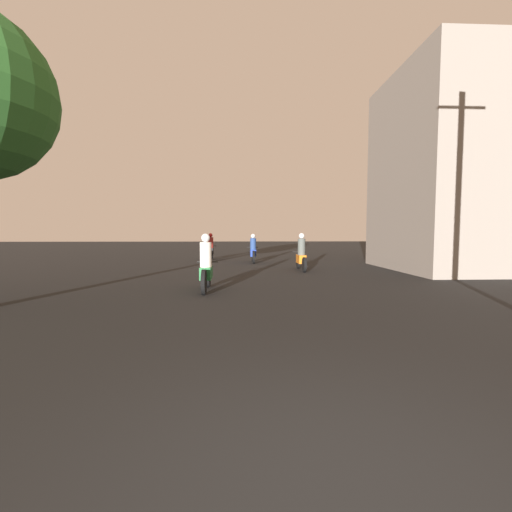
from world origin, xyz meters
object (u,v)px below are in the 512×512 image
object	(u,v)px
motorcycle_black	(211,249)
motorcycle_green	(206,268)
building_right_near	(461,172)
motorcycle_orange	(301,256)
motorcycle_blue	(253,251)

from	to	relation	value
motorcycle_black	motorcycle_green	bearing A→B (deg)	-80.15
motorcycle_black	building_right_near	bearing A→B (deg)	-23.22
motorcycle_green	building_right_near	size ratio (longest dim) A/B	0.23
building_right_near	motorcycle_orange	bearing A→B (deg)	179.82
motorcycle_blue	building_right_near	distance (m)	10.30
motorcycle_orange	motorcycle_blue	distance (m)	4.37
motorcycle_orange	motorcycle_blue	size ratio (longest dim) A/B	1.04
motorcycle_green	motorcycle_orange	xyz separation A→B (m)	(3.56, 5.01, -0.00)
motorcycle_green	motorcycle_black	xyz separation A→B (m)	(-0.83, 11.20, -0.01)
motorcycle_black	building_right_near	distance (m)	13.37
motorcycle_blue	motorcycle_black	xyz separation A→B (m)	(-2.47, 2.27, 0.01)
motorcycle_orange	motorcycle_blue	bearing A→B (deg)	113.62
motorcycle_blue	building_right_near	bearing A→B (deg)	-15.58
building_right_near	motorcycle_green	bearing A→B (deg)	-154.47
motorcycle_green	motorcycle_blue	xyz separation A→B (m)	(1.64, 8.93, -0.02)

